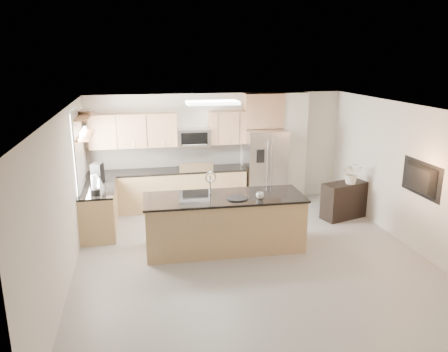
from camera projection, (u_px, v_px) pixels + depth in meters
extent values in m
plane|color=gray|center=(252.00, 259.00, 7.62)|extent=(6.50, 6.50, 0.00)
cube|color=silver|center=(255.00, 110.00, 6.93)|extent=(6.00, 6.50, 0.02)
cube|color=beige|center=(218.00, 149.00, 10.35)|extent=(6.00, 0.02, 2.60)
cube|color=beige|center=(341.00, 285.00, 4.21)|extent=(6.00, 0.02, 2.60)
cube|color=beige|center=(65.00, 199.00, 6.71)|extent=(0.02, 6.50, 2.60)
cube|color=beige|center=(414.00, 178.00, 7.85)|extent=(0.02, 6.50, 2.60)
cube|color=tan|center=(168.00, 190.00, 10.04)|extent=(3.55, 0.65, 0.88)
cube|color=black|center=(167.00, 171.00, 9.91)|extent=(3.55, 0.66, 0.04)
cube|color=beige|center=(166.00, 156.00, 10.14)|extent=(3.55, 0.02, 0.52)
cube|color=tan|center=(100.00, 210.00, 8.75)|extent=(0.65, 1.50, 0.88)
cube|color=black|center=(98.00, 188.00, 8.62)|extent=(0.66, 1.50, 0.04)
cube|color=black|center=(195.00, 188.00, 10.15)|extent=(0.76, 0.64, 0.90)
cube|color=black|center=(195.00, 169.00, 10.03)|extent=(0.76, 0.62, 0.03)
cube|color=#BCBCBE|center=(196.00, 167.00, 9.72)|extent=(0.76, 0.04, 0.22)
cube|color=tan|center=(133.00, 131.00, 9.68)|extent=(1.92, 0.33, 0.75)
cube|color=tan|center=(227.00, 128.00, 10.09)|extent=(0.82, 0.33, 0.75)
cube|color=#BCBCBE|center=(193.00, 137.00, 9.96)|extent=(0.76, 0.40, 0.40)
cube|color=black|center=(194.00, 139.00, 9.77)|extent=(0.60, 0.02, 0.28)
cube|color=#BCBCBE|center=(265.00, 167.00, 10.31)|extent=(0.92, 0.75, 1.78)
cube|color=gray|center=(269.00, 171.00, 9.95)|extent=(0.02, 0.01, 1.69)
cube|color=black|center=(261.00, 156.00, 9.80)|extent=(0.18, 0.03, 0.30)
cube|color=silver|center=(293.00, 147.00, 10.55)|extent=(0.60, 0.30, 2.60)
cube|color=white|center=(78.00, 152.00, 8.36)|extent=(0.03, 1.05, 1.55)
cube|color=white|center=(79.00, 152.00, 8.37)|extent=(0.03, 1.15, 1.65)
cube|color=olive|center=(85.00, 135.00, 8.40)|extent=(0.30, 1.20, 0.04)
cube|color=olive|center=(83.00, 116.00, 8.31)|extent=(0.30, 1.20, 0.04)
cube|color=white|center=(213.00, 103.00, 8.38)|extent=(1.00, 0.50, 0.06)
cube|color=tan|center=(224.00, 223.00, 7.96)|extent=(2.85, 1.06, 0.96)
cube|color=black|center=(224.00, 197.00, 7.83)|extent=(2.91, 1.12, 0.04)
cube|color=black|center=(212.00, 199.00, 7.79)|extent=(0.60, 0.43, 0.01)
cylinder|color=#BCBCBE|center=(210.00, 184.00, 7.96)|extent=(0.03, 0.03, 0.34)
torus|color=#BCBCBE|center=(211.00, 177.00, 7.86)|extent=(0.21, 0.03, 0.21)
cube|color=black|center=(344.00, 200.00, 9.48)|extent=(1.07, 0.69, 0.79)
imported|color=white|center=(260.00, 195.00, 7.70)|extent=(0.14, 0.14, 0.11)
cylinder|color=black|center=(237.00, 198.00, 7.69)|extent=(0.46, 0.46, 0.02)
cylinder|color=black|center=(95.00, 192.00, 8.12)|extent=(0.17, 0.17, 0.12)
cylinder|color=silver|center=(95.00, 182.00, 8.07)|extent=(0.13, 0.13, 0.28)
cone|color=#BCBCBE|center=(100.00, 183.00, 8.52)|extent=(0.21, 0.21, 0.23)
cylinder|color=black|center=(99.00, 176.00, 8.49)|extent=(0.04, 0.04, 0.04)
cube|color=black|center=(98.00, 173.00, 8.95)|extent=(0.26, 0.30, 0.39)
cylinder|color=#BCBCBE|center=(98.00, 178.00, 8.91)|extent=(0.12, 0.12, 0.14)
imported|color=#BCBCBE|center=(84.00, 111.00, 8.48)|extent=(0.49, 0.49, 0.09)
imported|color=silver|center=(352.00, 167.00, 9.23)|extent=(0.68, 0.60, 0.71)
imported|color=black|center=(417.00, 179.00, 7.63)|extent=(0.14, 1.08, 0.62)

